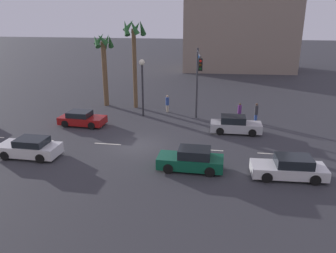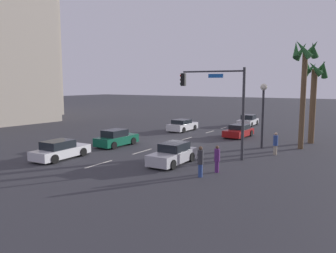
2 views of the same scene
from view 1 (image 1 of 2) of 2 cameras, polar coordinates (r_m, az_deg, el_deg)
ground_plane at (r=25.61m, az=-5.15°, el=-3.27°), size 220.00×220.00×0.00m
lane_stripe_2 at (r=28.48m, az=-20.69°, el=-2.13°), size 2.15×0.14×0.01m
lane_stripe_3 at (r=26.26m, az=-10.18°, el=-2.92°), size 2.07×0.14×0.01m
lane_stripe_4 at (r=24.92m, az=6.40°, el=-3.94°), size 2.55×0.14×0.01m
lane_stripe_5 at (r=25.25m, az=17.80°, el=-4.46°), size 2.58×0.14×0.01m
car_0 at (r=21.58m, az=3.96°, el=-5.65°), size 4.19×1.85×1.46m
car_1 at (r=28.64m, az=11.29°, el=0.24°), size 4.20×1.81×1.43m
car_2 at (r=21.84m, az=19.87°, el=-6.61°), size 4.49×2.00×1.37m
car_3 at (r=30.93m, az=-14.36°, el=1.28°), size 4.10×2.13×1.27m
car_5 at (r=25.36m, az=-22.33°, el=-3.36°), size 4.26×2.03×1.35m
traffic_signal at (r=29.77m, az=5.10°, el=8.73°), size 0.82×4.91×6.56m
streetlamp at (r=32.14m, az=-4.37°, el=8.49°), size 0.56×0.56×5.45m
pedestrian_0 at (r=31.60m, az=14.68°, el=2.33°), size 0.36×0.36×1.83m
pedestrian_1 at (r=31.90m, az=11.99°, el=2.52°), size 0.45×0.45×1.67m
pedestrian_2 at (r=33.96m, az=-0.11°, el=3.96°), size 0.45×0.45×1.72m
palm_tree_0 at (r=34.86m, az=-5.76°, el=13.72°), size 2.41×2.28×9.02m
palm_tree_1 at (r=36.35m, az=-10.78°, el=11.62°), size 2.33×2.32×7.65m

